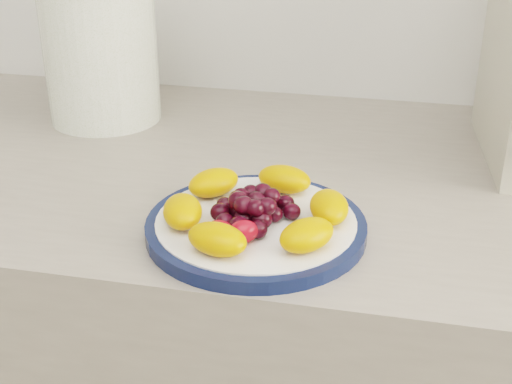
# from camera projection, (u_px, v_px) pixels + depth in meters

# --- Properties ---
(plate_rim) EXTENTS (0.24, 0.24, 0.01)m
(plate_rim) POSITION_uv_depth(u_px,v_px,m) (256.00, 227.00, 0.77)
(plate_rim) COLOR #0D183C
(plate_rim) RESTS_ON counter
(plate_face) EXTENTS (0.22, 0.22, 0.02)m
(plate_face) POSITION_uv_depth(u_px,v_px,m) (256.00, 227.00, 0.76)
(plate_face) COLOR white
(plate_face) RESTS_ON counter
(canister) EXTENTS (0.18, 0.18, 0.20)m
(canister) POSITION_uv_depth(u_px,v_px,m) (101.00, 55.00, 1.05)
(canister) COLOR #566E20
(canister) RESTS_ON counter
(fruit_plate) EXTENTS (0.21, 0.21, 0.03)m
(fruit_plate) POSITION_uv_depth(u_px,v_px,m) (254.00, 209.00, 0.75)
(fruit_plate) COLOR orange
(fruit_plate) RESTS_ON plate_face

